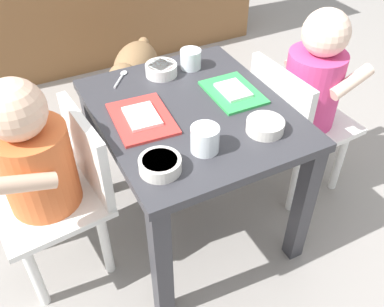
{
  "coord_description": "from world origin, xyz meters",
  "views": [
    {
      "loc": [
        -0.43,
        -0.84,
        1.11
      ],
      "look_at": [
        0.0,
        0.0,
        0.29
      ],
      "focal_mm": 40.03,
      "sensor_mm": 36.0,
      "label": 1
    }
  ],
  "objects": [
    {
      "name": "veggie_bowl_near",
      "position": [
        0.12,
        -0.17,
        0.47
      ],
      "size": [
        0.1,
        0.1,
        0.03
      ],
      "color": "silver",
      "rests_on": "dining_table"
    },
    {
      "name": "seated_child_right",
      "position": [
        0.41,
        -0.0,
        0.4
      ],
      "size": [
        0.3,
        0.3,
        0.65
      ],
      "color": "white",
      "rests_on": "ground"
    },
    {
      "name": "water_cup_right",
      "position": [
        -0.05,
        -0.16,
        0.48
      ],
      "size": [
        0.07,
        0.07,
        0.06
      ],
      "color": "white",
      "rests_on": "dining_table"
    },
    {
      "name": "food_tray_left",
      "position": [
        -0.14,
        0.02,
        0.46
      ],
      "size": [
        0.16,
        0.21,
        0.02
      ],
      "color": "red",
      "rests_on": "dining_table"
    },
    {
      "name": "dog",
      "position": [
        0.08,
        0.71,
        0.19
      ],
      "size": [
        0.33,
        0.39,
        0.3
      ],
      "color": "olive",
      "rests_on": "ground"
    },
    {
      "name": "seated_child_left",
      "position": [
        -0.41,
        0.03,
        0.4
      ],
      "size": [
        0.31,
        0.31,
        0.64
      ],
      "color": "white",
      "rests_on": "ground"
    },
    {
      "name": "food_tray_right",
      "position": [
        0.14,
        0.02,
        0.46
      ],
      "size": [
        0.13,
        0.18,
        0.02
      ],
      "color": "green",
      "rests_on": "dining_table"
    },
    {
      "name": "dining_table",
      "position": [
        0.0,
        0.0,
        0.37
      ],
      "size": [
        0.5,
        0.58,
        0.45
      ],
      "color": "#333338",
      "rests_on": "ground"
    },
    {
      "name": "spoon_by_left_tray",
      "position": [
        -0.11,
        0.24,
        0.45
      ],
      "size": [
        0.07,
        0.09,
        0.01
      ],
      "color": "silver",
      "rests_on": "dining_table"
    },
    {
      "name": "veggie_bowl_far",
      "position": [
        -0.0,
        0.2,
        0.47
      ],
      "size": [
        0.09,
        0.09,
        0.03
      ],
      "color": "white",
      "rests_on": "dining_table"
    },
    {
      "name": "cereal_bowl_left_side",
      "position": [
        -0.17,
        -0.18,
        0.47
      ],
      "size": [
        0.1,
        0.1,
        0.03
      ],
      "color": "silver",
      "rests_on": "dining_table"
    },
    {
      "name": "ground_plane",
      "position": [
        0.0,
        0.0,
        0.0
      ],
      "size": [
        7.0,
        7.0,
        0.0
      ],
      "primitive_type": "plane",
      "color": "gray"
    },
    {
      "name": "water_cup_left",
      "position": [
        0.1,
        0.2,
        0.48
      ],
      "size": [
        0.06,
        0.06,
        0.06
      ],
      "color": "white",
      "rests_on": "dining_table"
    }
  ]
}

